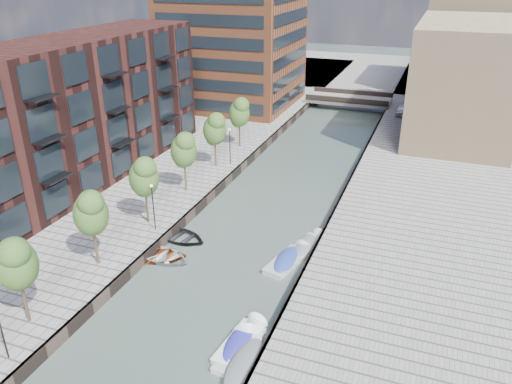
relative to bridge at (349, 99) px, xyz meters
The scene contains 28 objects.
water 32.03m from the bridge, 90.00° to the right, with size 300.00×300.00×0.00m, color #38473F.
quay_left 48.17m from the bridge, 138.37° to the right, with size 60.00×140.00×1.00m, color gray.
quay_right 35.79m from the bridge, 63.43° to the right, with size 20.00×140.00×1.00m, color gray.
quay_wall_left 32.59m from the bridge, 100.79° to the right, with size 0.25×140.00×1.00m, color #332823.
quay_wall_right 32.59m from the bridge, 79.21° to the right, with size 0.25×140.00×1.00m, color #332823.
far_closure 28.01m from the bridge, 90.00° to the left, with size 80.00×40.00×1.00m, color gray.
apartment_block 46.99m from the bridge, 115.46° to the right, with size 8.00×38.00×14.00m, color black.
tower 23.48m from the bridge, 157.62° to the right, with size 18.00×18.00×30.00m, color brown.
tan_block_near 19.99m from the bridge, 32.01° to the right, with size 12.00×25.00×14.00m, color tan.
tan_block_far 23.87m from the bridge, 45.00° to the left, with size 12.00×20.00×16.00m, color tan.
bridge is the anchor object (origin of this frame).
tree_1 61.71m from the bridge, 97.93° to the right, with size 2.50×2.50×5.95m.
tree_2 54.81m from the bridge, 98.95° to the right, with size 2.50×2.50×5.95m.
tree_3 47.92m from the bridge, 100.25° to the right, with size 2.50×2.50×5.95m.
tree_4 41.08m from the bridge, 102.00° to the right, with size 2.50×2.50×5.95m.
tree_5 34.30m from the bridge, 104.44° to the right, with size 2.50×2.50×5.95m.
tree_6 27.63m from the bridge, 108.10° to the right, with size 2.50×2.50×5.95m.
lamp_1 48.58m from the bridge, 98.53° to the right, with size 0.24×0.24×4.12m.
lamp_2 32.87m from the bridge, 102.68° to the right, with size 0.24×0.24×4.12m.
sloop_2 50.89m from the bridge, 96.09° to the right, with size 3.16×4.42×0.92m, color maroon.
sloop_3 50.78m from the bridge, 95.80° to the right, with size 3.49×4.88×1.01m, color silver.
sloop_4 47.60m from the bridge, 96.52° to the right, with size 3.61×5.05×1.05m, color black.
motorboat_0 57.31m from the bridge, 85.66° to the right, with size 2.07×4.69×1.51m.
motorboat_1 59.04m from the bridge, 85.00° to the right, with size 3.53×5.81×1.83m.
motorboat_2 57.78m from the bridge, 85.46° to the right, with size 1.90×4.62×1.51m.
motorboat_3 47.53m from the bridge, 84.75° to the right, with size 2.72×5.11×1.62m.
motorboat_4 45.00m from the bridge, 83.44° to the right, with size 2.61×4.80×1.52m.
car 9.82m from the bridge, 29.12° to the right, with size 1.58×3.93×1.34m, color silver.
Camera 1 is at (13.56, -7.49, 21.36)m, focal length 35.00 mm.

